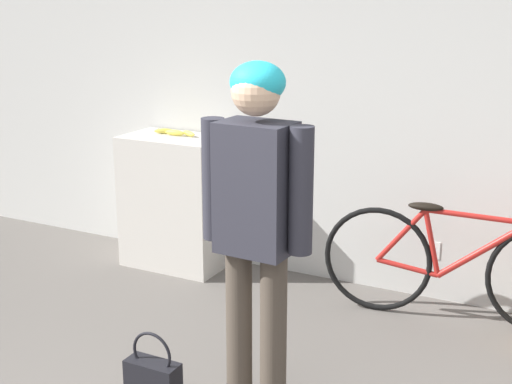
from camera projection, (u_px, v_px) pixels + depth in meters
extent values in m
cube|color=silver|center=(364.00, 104.00, 4.84)|extent=(8.00, 0.06, 2.60)
cube|color=white|center=(434.00, 250.00, 4.83)|extent=(0.08, 0.01, 0.12)
cube|color=beige|center=(176.00, 202.00, 5.41)|extent=(0.76, 0.48, 1.01)
cylinder|color=#4C4238|center=(239.00, 326.00, 3.57)|extent=(0.13, 0.13, 0.84)
cylinder|color=#4C4238|center=(273.00, 335.00, 3.49)|extent=(0.13, 0.13, 0.84)
cube|color=#2D2D38|center=(256.00, 188.00, 3.33)|extent=(0.36, 0.25, 0.63)
cylinder|color=#2D2D38|center=(214.00, 179.00, 3.43)|extent=(0.11, 0.11, 0.60)
cylinder|color=#2D2D38|center=(301.00, 191.00, 3.23)|extent=(0.11, 0.11, 0.60)
sphere|color=#DBB28E|center=(256.00, 91.00, 3.21)|extent=(0.23, 0.23, 0.23)
ellipsoid|color=#23B7CC|center=(258.00, 82.00, 3.21)|extent=(0.26, 0.24, 0.19)
torus|color=black|center=(377.00, 259.00, 4.65)|extent=(0.71, 0.11, 0.71)
cylinder|color=red|center=(407.00, 267.00, 4.58)|extent=(0.40, 0.08, 0.09)
cylinder|color=red|center=(401.00, 235.00, 4.55)|extent=(0.32, 0.07, 0.39)
cylinder|color=red|center=(432.00, 243.00, 4.48)|extent=(0.14, 0.05, 0.43)
cylinder|color=red|center=(483.00, 250.00, 4.38)|extent=(0.54, 0.10, 0.44)
cylinder|color=red|center=(477.00, 216.00, 4.34)|extent=(0.62, 0.10, 0.05)
ellipsoid|color=black|center=(426.00, 207.00, 4.44)|extent=(0.23, 0.10, 0.05)
ellipsoid|color=#EAD64C|center=(175.00, 133.00, 5.31)|extent=(0.17, 0.04, 0.04)
ellipsoid|color=#EAD64C|center=(164.00, 131.00, 5.37)|extent=(0.15, 0.10, 0.04)
ellipsoid|color=#EAD64C|center=(189.00, 133.00, 5.27)|extent=(0.15, 0.10, 0.04)
sphere|color=brown|center=(159.00, 130.00, 5.41)|extent=(0.02, 0.02, 0.02)
cube|color=black|center=(153.00, 381.00, 3.65)|extent=(0.29, 0.12, 0.22)
torus|color=black|center=(152.00, 353.00, 3.61)|extent=(0.23, 0.02, 0.23)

